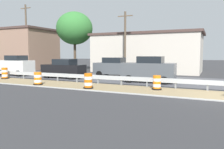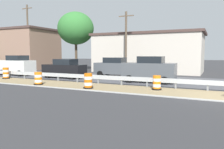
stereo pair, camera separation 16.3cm
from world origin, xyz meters
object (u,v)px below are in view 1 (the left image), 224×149
traffic_barrel_far (5,74)px  car_distant_b (64,68)px  traffic_barrel_close (88,82)px  car_lead_far_lane (149,69)px  utility_pole_near (125,42)px  car_distant_c (115,67)px  traffic_barrel_nearest (157,83)px  utility_pole_mid (26,37)px  car_lead_near_lane (16,65)px  traffic_barrel_mid (38,79)px

traffic_barrel_far → car_distant_b: 5.68m
traffic_barrel_close → car_lead_far_lane: bearing=-31.0°
utility_pole_near → car_distant_c: bearing=178.3°
traffic_barrel_nearest → car_lead_far_lane: (3.49, 1.54, 0.67)m
traffic_barrel_far → car_lead_far_lane: bearing=-76.7°
traffic_barrel_nearest → utility_pole_near: utility_pole_near is taller
traffic_barrel_nearest → car_distant_c: size_ratio=0.21×
car_distant_c → utility_pole_mid: utility_pole_mid is taller
traffic_barrel_nearest → utility_pole_near: bearing=32.9°
traffic_barrel_close → utility_pole_mid: 20.38m
car_lead_far_lane → utility_pole_near: bearing=-53.8°
traffic_barrel_nearest → car_distant_c: car_distant_c is taller
traffic_barrel_nearest → car_lead_near_lane: (3.32, 16.91, 0.69)m
traffic_barrel_mid → car_distant_c: bearing=-20.7°
traffic_barrel_far → utility_pole_mid: 11.79m
traffic_barrel_nearest → utility_pole_near: (9.16, 5.92, 3.33)m
traffic_barrel_nearest → car_distant_c: 8.93m
traffic_barrel_close → car_distant_c: (8.07, 1.48, 0.55)m
car_lead_far_lane → car_distant_c: 5.44m
traffic_barrel_close → utility_pole_mid: utility_pole_mid is taller
car_lead_far_lane → utility_pole_mid: bearing=-18.0°
car_lead_near_lane → utility_pole_near: bearing=-152.2°
car_lead_near_lane → utility_pole_near: (5.83, -10.98, 2.64)m
traffic_barrel_nearest → traffic_barrel_mid: (-1.55, 9.07, 0.01)m
car_lead_far_lane → utility_pole_near: 7.64m
traffic_barrel_nearest → utility_pole_mid: size_ratio=0.10×
utility_pole_near → utility_pole_mid: 15.37m
car_distant_b → car_distant_c: (3.33, -4.21, 0.07)m
traffic_barrel_nearest → utility_pole_near: 11.40m
car_lead_far_lane → utility_pole_mid: utility_pole_mid is taller
traffic_barrel_close → traffic_barrel_mid: traffic_barrel_close is taller
car_distant_c → utility_pole_near: size_ratio=0.63×
traffic_barrel_nearest → traffic_barrel_close: bearing=108.0°
car_distant_b → utility_pole_mid: bearing=-29.7°
car_distant_c → utility_pole_near: utility_pole_near is taller
traffic_barrel_far → car_distant_b: bearing=-58.4°
traffic_barrel_mid → traffic_barrel_far: traffic_barrel_far is taller
car_lead_far_lane → car_distant_c: car_lead_far_lane is taller
car_distant_c → traffic_barrel_nearest: bearing=-49.7°
traffic_barrel_close → car_lead_far_lane: (4.96, -2.99, 0.63)m
car_lead_near_lane → car_distant_b: car_lead_near_lane is taller
car_distant_c → utility_pole_near: (2.56, -0.08, 2.74)m
traffic_barrel_far → car_distant_b: (2.96, -4.82, 0.47)m
traffic_barrel_close → car_distant_c: car_distant_c is taller
traffic_barrel_far → utility_pole_near: 13.11m
car_lead_near_lane → car_distant_b: bearing=179.4°
traffic_barrel_mid → traffic_barrel_nearest: bearing=-80.3°
traffic_barrel_far → car_distant_c: 11.02m
traffic_barrel_nearest → car_distant_b: bearing=72.2°
car_lead_far_lane → car_distant_b: bearing=-0.1°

